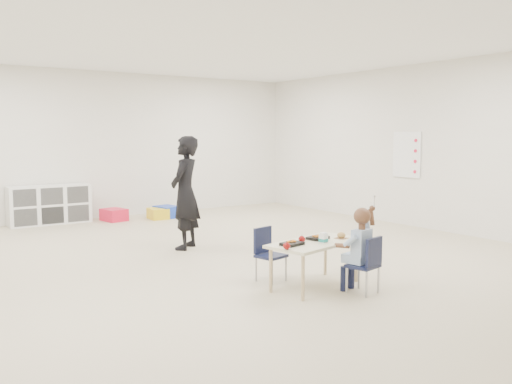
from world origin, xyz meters
TOP-DOWN VIEW (x-y plane):
  - room at (0.00, 0.00)m, footprint 9.00×9.02m
  - table at (0.08, -1.50)m, footprint 1.16×0.75m
  - chair_near at (0.33, -1.94)m, footprint 0.34×0.32m
  - chair_far at (-0.17, -1.06)m, footprint 0.34×0.32m
  - child at (0.33, -1.94)m, footprint 0.47×0.47m
  - lunch_tray_near at (0.17, -1.43)m, footprint 0.25×0.20m
  - lunch_tray_far at (-0.25, -1.52)m, footprint 0.25×0.20m
  - milk_carton at (0.10, -1.60)m, footprint 0.08×0.08m
  - bread_roll at (0.41, -1.54)m, footprint 0.09×0.09m
  - apple_near at (-0.09, -1.48)m, footprint 0.07×0.07m
  - apple_far at (-0.42, -1.66)m, footprint 0.07×0.07m
  - cubby_shelf at (-1.20, 4.28)m, footprint 1.40×0.40m
  - rules_poster at (3.98, 0.60)m, footprint 0.02×0.60m
  - adult at (-0.16, 1.00)m, footprint 0.68×0.67m
  - bin_red at (-0.13, 3.98)m, footprint 0.44×0.52m
  - bin_yellow at (0.65, 3.73)m, footprint 0.35×0.44m
  - bin_blue at (0.86, 3.80)m, footprint 0.44×0.52m

SIDE VIEW (x-z plane):
  - bin_yellow at x=0.65m, z-range 0.00..0.20m
  - bin_blue at x=0.86m, z-range 0.00..0.22m
  - bin_red at x=-0.13m, z-range 0.00..0.22m
  - table at x=0.08m, z-range 0.00..0.49m
  - chair_near at x=0.33m, z-range 0.00..0.59m
  - chair_far at x=-0.17m, z-range 0.00..0.59m
  - cubby_shelf at x=-1.20m, z-range 0.00..0.70m
  - child at x=0.33m, z-range 0.00..0.92m
  - lunch_tray_near at x=0.17m, z-range 0.49..0.52m
  - lunch_tray_far at x=-0.25m, z-range 0.49..0.52m
  - bread_roll at x=0.41m, z-range 0.49..0.56m
  - apple_near at x=-0.09m, z-range 0.49..0.56m
  - apple_far at x=-0.42m, z-range 0.49..0.56m
  - milk_carton at x=0.10m, z-range 0.49..0.59m
  - adult at x=-0.16m, z-range 0.00..1.58m
  - rules_poster at x=3.98m, z-range 0.85..1.65m
  - room at x=0.00m, z-range 0.00..2.80m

